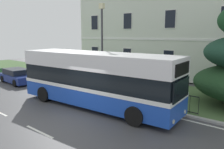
# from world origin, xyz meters

# --- Properties ---
(ground_plane) EXTENTS (60.00, 56.00, 0.18)m
(ground_plane) POSITION_xyz_m (0.00, 1.33, -0.01)
(ground_plane) COLOR #454547
(georgian_townhouse) EXTENTS (18.77, 9.32, 13.53)m
(georgian_townhouse) POSITION_xyz_m (-2.74, 16.52, 6.92)
(georgian_townhouse) COLOR silver
(georgian_townhouse) RESTS_ON ground_plane
(iron_verge_railing) EXTENTS (15.18, 0.04, 0.97)m
(iron_verge_railing) POSITION_xyz_m (-2.74, 4.40, 0.62)
(iron_verge_railing) COLOR black
(iron_verge_railing) RESTS_ON ground_plane
(single_decker_bus) EXTENTS (10.26, 3.13, 3.20)m
(single_decker_bus) POSITION_xyz_m (-0.49, 2.36, 1.68)
(single_decker_bus) COLOR #1C47B7
(single_decker_bus) RESTS_ON ground_plane
(parked_hatchback_00) EXTENTS (4.13, 2.06, 1.24)m
(parked_hatchback_00) POSITION_xyz_m (-10.45, 2.77, 0.61)
(parked_hatchback_00) COLOR navy
(parked_hatchback_00) RESTS_ON ground_plane
(street_lamp_post) EXTENTS (0.36, 0.24, 6.21)m
(street_lamp_post) POSITION_xyz_m (-2.19, 4.84, 3.71)
(street_lamp_post) COLOR #333338
(street_lamp_post) RESTS_ON ground_plane
(litter_bin) EXTENTS (0.51, 0.51, 1.18)m
(litter_bin) POSITION_xyz_m (-6.84, 5.00, 0.71)
(litter_bin) COLOR black
(litter_bin) RESTS_ON ground_plane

